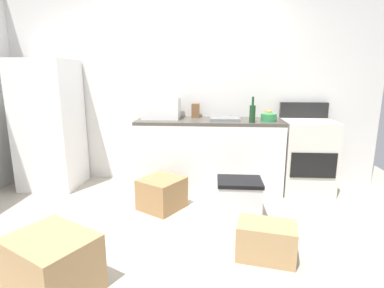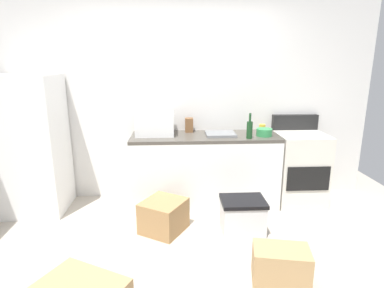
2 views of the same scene
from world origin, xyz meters
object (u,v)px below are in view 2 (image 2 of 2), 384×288
(stove_oven, at_px, (299,167))
(coffee_mug, at_px, (262,128))
(storage_bin, at_px, (242,216))
(microwave, at_px, (155,124))
(knife_block, at_px, (189,125))
(refrigerator, at_px, (33,145))
(cardboard_box_large, at_px, (281,265))
(mixing_bowl, at_px, (264,132))
(wine_bottle, at_px, (250,129))
(cardboard_box_medium, at_px, (164,216))

(stove_oven, height_order, coffee_mug, stove_oven)
(storage_bin, bearing_deg, coffee_mug, 65.10)
(microwave, height_order, knife_block, microwave)
(refrigerator, height_order, coffee_mug, refrigerator)
(microwave, relative_size, cardboard_box_large, 1.00)
(stove_oven, distance_m, microwave, 1.92)
(coffee_mug, distance_m, knife_block, 0.94)
(coffee_mug, bearing_deg, stove_oven, -16.00)
(microwave, xyz_separation_m, knife_block, (0.42, 0.14, -0.05))
(microwave, xyz_separation_m, cardboard_box_large, (1.10, -1.60, -0.89))
(knife_block, height_order, mixing_bowl, knife_block)
(stove_oven, bearing_deg, wine_bottle, -164.18)
(knife_block, bearing_deg, storage_bin, -61.34)
(refrigerator, height_order, cardboard_box_large, refrigerator)
(microwave, bearing_deg, stove_oven, -1.64)
(coffee_mug, height_order, cardboard_box_medium, coffee_mug)
(cardboard_box_large, bearing_deg, stove_oven, 64.79)
(stove_oven, distance_m, mixing_bowl, 0.70)
(microwave, height_order, cardboard_box_large, microwave)
(refrigerator, bearing_deg, cardboard_box_large, -30.33)
(refrigerator, distance_m, cardboard_box_large, 3.02)
(microwave, distance_m, storage_bin, 1.50)
(microwave, height_order, mixing_bowl, microwave)
(wine_bottle, distance_m, knife_block, 0.79)
(knife_block, xyz_separation_m, cardboard_box_medium, (-0.32, -0.86, -0.82))
(refrigerator, height_order, cardboard_box_medium, refrigerator)
(coffee_mug, relative_size, cardboard_box_large, 0.22)
(cardboard_box_large, bearing_deg, mixing_bowl, 81.27)
(mixing_bowl, relative_size, storage_bin, 0.41)
(mixing_bowl, height_order, cardboard_box_medium, mixing_bowl)
(wine_bottle, height_order, mixing_bowl, wine_bottle)
(refrigerator, bearing_deg, microwave, 4.26)
(microwave, height_order, storage_bin, microwave)
(stove_oven, bearing_deg, knife_block, 172.22)
(wine_bottle, bearing_deg, storage_bin, -106.90)
(coffee_mug, xyz_separation_m, storage_bin, (-0.42, -0.89, -0.76))
(coffee_mug, bearing_deg, mixing_bowl, -99.12)
(microwave, height_order, coffee_mug, microwave)
(knife_block, height_order, cardboard_box_large, knife_block)
(mixing_bowl, bearing_deg, knife_block, 163.01)
(refrigerator, height_order, mixing_bowl, refrigerator)
(refrigerator, height_order, microwave, refrigerator)
(knife_block, distance_m, mixing_bowl, 0.94)
(stove_oven, relative_size, mixing_bowl, 5.79)
(mixing_bowl, distance_m, storage_bin, 1.08)
(refrigerator, relative_size, coffee_mug, 16.38)
(microwave, xyz_separation_m, wine_bottle, (1.11, -0.25, -0.03))
(coffee_mug, xyz_separation_m, knife_block, (-0.94, 0.06, 0.04))
(knife_block, distance_m, cardboard_box_large, 2.04)
(refrigerator, xyz_separation_m, cardboard_box_large, (2.54, -1.49, -0.67))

